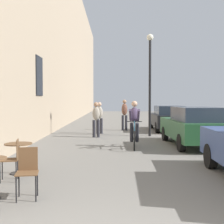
# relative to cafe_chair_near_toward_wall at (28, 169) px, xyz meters

# --- Properties ---
(building_facade_left) EXTENTS (0.54, 68.00, 12.38)m
(building_facade_left) POSITION_rel_cafe_chair_near_toward_wall_xyz_m (-1.92, 11.37, 5.67)
(building_facade_left) COLOR tan
(building_facade_left) RESTS_ON ground_plane
(cafe_chair_near_toward_wall) EXTENTS (0.44, 0.44, 0.89)m
(cafe_chair_near_toward_wall) POSITION_rel_cafe_chair_near_toward_wall_xyz_m (0.00, 0.00, 0.00)
(cafe_chair_near_toward_wall) COLOR black
(cafe_chair_near_toward_wall) RESTS_ON ground_plane
(cafe_table_mid) EXTENTS (0.64, 0.64, 0.72)m
(cafe_table_mid) POSITION_rel_cafe_chair_near_toward_wall_xyz_m (-0.71, 1.74, 0.00)
(cafe_table_mid) COLOR black
(cafe_table_mid) RESTS_ON ground_plane
(cafe_chair_mid_toward_street) EXTENTS (0.45, 0.45, 0.89)m
(cafe_chair_mid_toward_street) POSITION_rel_cafe_chair_near_toward_wall_xyz_m (-0.64, 1.10, 0.00)
(cafe_chair_mid_toward_street) COLOR black
(cafe_chair_mid_toward_street) RESTS_ON ground_plane
(cyclist_on_bicycle) EXTENTS (0.52, 1.76, 1.74)m
(cyclist_on_bicycle) POSITION_rel_cafe_chair_near_toward_wall_xyz_m (2.32, 5.60, 0.29)
(cyclist_on_bicycle) COLOR black
(cyclist_on_bicycle) RESTS_ON ground_plane
(pedestrian_near) EXTENTS (0.34, 0.24, 1.65)m
(pedestrian_near) POSITION_rel_cafe_chair_near_toward_wall_xyz_m (0.76, 8.60, 0.41)
(pedestrian_near) COLOR #26262D
(pedestrian_near) RESTS_ON ground_plane
(pedestrian_mid) EXTENTS (0.36, 0.26, 1.64)m
(pedestrian_mid) POSITION_rel_cafe_chair_near_toward_wall_xyz_m (0.85, 10.14, 0.40)
(pedestrian_mid) COLOR #26262D
(pedestrian_mid) RESTS_ON ground_plane
(pedestrian_far) EXTENTS (0.38, 0.30, 1.77)m
(pedestrian_far) POSITION_rel_cafe_chair_near_toward_wall_xyz_m (2.22, 11.84, 0.48)
(pedestrian_far) COLOR #26262D
(pedestrian_far) RESTS_ON ground_plane
(street_lamp) EXTENTS (0.32, 0.32, 4.90)m
(street_lamp) POSITION_rel_cafe_chair_near_toward_wall_xyz_m (3.32, 9.07, 2.59)
(street_lamp) COLOR black
(street_lamp) RESTS_ON ground_plane
(parked_car_second) EXTENTS (1.83, 4.20, 1.48)m
(parked_car_second) POSITION_rel_cafe_chair_near_toward_wall_xyz_m (4.60, 6.01, 0.25)
(parked_car_second) COLOR #23512D
(parked_car_second) RESTS_ON ground_plane
(parked_car_third) EXTENTS (1.77, 4.04, 1.43)m
(parked_car_third) POSITION_rel_cafe_chair_near_toward_wall_xyz_m (4.67, 11.61, 0.22)
(parked_car_third) COLOR black
(parked_car_third) RESTS_ON ground_plane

